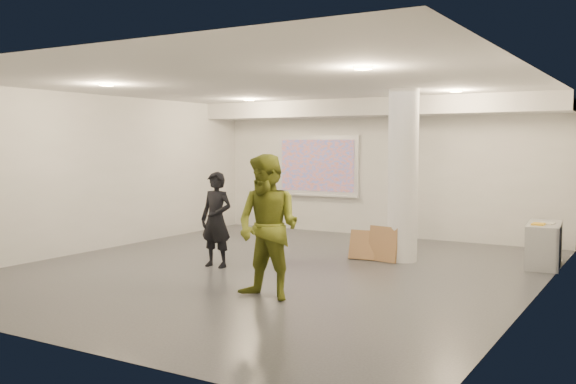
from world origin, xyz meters
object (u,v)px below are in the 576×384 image
Objects in this scene: credenza at (544,245)px; woman at (216,220)px; column at (403,176)px; man at (268,227)px; projection_screen at (318,166)px.

credenza is 0.78× the size of woman.
woman is at bearing -139.95° from column.
woman is (-2.48, -2.09, -0.70)m from column.
column is at bearing 39.00° from woman.
man reaches higher than credenza.
credenza is (5.32, -1.87, -1.16)m from projection_screen.
man is at bearing -67.52° from projection_screen.
man reaches higher than woman.
projection_screen is 1.09× the size of man.
man is at bearing -37.65° from woman.
projection_screen is at bearing 96.35° from woman.
woman is 2.43m from man.
projection_screen reaches higher than credenza.
column is 3.61m from man.
column is 4.08m from projection_screen.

